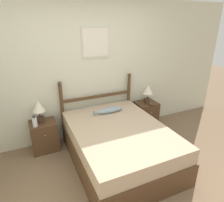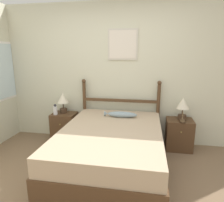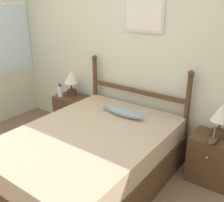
{
  "view_description": "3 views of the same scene",
  "coord_description": "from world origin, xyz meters",
  "px_view_note": "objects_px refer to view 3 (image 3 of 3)",
  "views": [
    {
      "loc": [
        -1.14,
        -1.78,
        2.18
      ],
      "look_at": [
        0.13,
        1.01,
        0.93
      ],
      "focal_mm": 32.0,
      "sensor_mm": 36.0,
      "label": 1
    },
    {
      "loc": [
        0.57,
        -1.94,
        1.66
      ],
      "look_at": [
        0.05,
        1.04,
        0.93
      ],
      "focal_mm": 32.0,
      "sensor_mm": 36.0,
      "label": 2
    },
    {
      "loc": [
        1.73,
        -1.16,
        1.93
      ],
      "look_at": [
        0.08,
        1.11,
        0.83
      ],
      "focal_mm": 42.0,
      "sensor_mm": 36.0,
      "label": 3
    }
  ],
  "objects_px": {
    "bed": "(90,158)",
    "fish_pillow": "(124,112)",
    "table_lamp_right": "(221,116)",
    "nightstand_left": "(72,113)",
    "bottle": "(60,91)",
    "model_boat": "(213,140)",
    "table_lamp_left": "(71,79)",
    "nightstand_right": "(211,159)"
  },
  "relations": [
    {
      "from": "nightstand_left",
      "to": "nightstand_right",
      "type": "xyz_separation_m",
      "value": [
        2.13,
        0.0,
        0.0
      ]
    },
    {
      "from": "table_lamp_right",
      "to": "nightstand_right",
      "type": "bearing_deg",
      "value": -144.89
    },
    {
      "from": "table_lamp_right",
      "to": "table_lamp_left",
      "type": "bearing_deg",
      "value": 179.23
    },
    {
      "from": "nightstand_right",
      "to": "model_boat",
      "type": "distance_m",
      "value": 0.32
    },
    {
      "from": "bed",
      "to": "table_lamp_right",
      "type": "relative_size",
      "value": 5.08
    },
    {
      "from": "bed",
      "to": "nightstand_right",
      "type": "xyz_separation_m",
      "value": [
        1.07,
        0.81,
        -0.03
      ]
    },
    {
      "from": "bed",
      "to": "table_lamp_right",
      "type": "height_order",
      "value": "table_lamp_right"
    },
    {
      "from": "table_lamp_right",
      "to": "model_boat",
      "type": "distance_m",
      "value": 0.26
    },
    {
      "from": "table_lamp_right",
      "to": "nightstand_left",
      "type": "bearing_deg",
      "value": -179.47
    },
    {
      "from": "nightstand_right",
      "to": "fish_pillow",
      "type": "relative_size",
      "value": 0.98
    },
    {
      "from": "nightstand_left",
      "to": "table_lamp_right",
      "type": "relative_size",
      "value": 1.41
    },
    {
      "from": "nightstand_left",
      "to": "fish_pillow",
      "type": "distance_m",
      "value": 1.23
    },
    {
      "from": "nightstand_right",
      "to": "fish_pillow",
      "type": "distance_m",
      "value": 1.1
    },
    {
      "from": "table_lamp_right",
      "to": "model_boat",
      "type": "xyz_separation_m",
      "value": [
        -0.01,
        -0.14,
        -0.22
      ]
    },
    {
      "from": "nightstand_right",
      "to": "bottle",
      "type": "bearing_deg",
      "value": -177.7
    },
    {
      "from": "bottle",
      "to": "table_lamp_left",
      "type": "bearing_deg",
      "value": 54.12
    },
    {
      "from": "fish_pillow",
      "to": "table_lamp_right",
      "type": "bearing_deg",
      "value": 15.1
    },
    {
      "from": "nightstand_right",
      "to": "fish_pillow",
      "type": "xyz_separation_m",
      "value": [
        -1.0,
        -0.26,
        0.39
      ]
    },
    {
      "from": "nightstand_left",
      "to": "fish_pillow",
      "type": "height_order",
      "value": "fish_pillow"
    },
    {
      "from": "nightstand_right",
      "to": "table_lamp_left",
      "type": "distance_m",
      "value": 2.22
    },
    {
      "from": "table_lamp_right",
      "to": "model_boat",
      "type": "relative_size",
      "value": 1.86
    },
    {
      "from": "nightstand_left",
      "to": "bottle",
      "type": "height_order",
      "value": "bottle"
    },
    {
      "from": "bed",
      "to": "model_boat",
      "type": "height_order",
      "value": "model_boat"
    },
    {
      "from": "nightstand_left",
      "to": "table_lamp_right",
      "type": "xyz_separation_m",
      "value": [
        2.16,
        0.02,
        0.52
      ]
    },
    {
      "from": "bed",
      "to": "table_lamp_right",
      "type": "distance_m",
      "value": 1.46
    },
    {
      "from": "fish_pillow",
      "to": "table_lamp_left",
      "type": "bearing_deg",
      "value": 165.22
    },
    {
      "from": "bed",
      "to": "bottle",
      "type": "distance_m",
      "value": 1.43
    },
    {
      "from": "bottle",
      "to": "fish_pillow",
      "type": "bearing_deg",
      "value": -7.5
    },
    {
      "from": "bed",
      "to": "table_lamp_right",
      "type": "bearing_deg",
      "value": 37.34
    },
    {
      "from": "bottle",
      "to": "model_boat",
      "type": "xyz_separation_m",
      "value": [
        2.27,
        -0.03,
        -0.06
      ]
    },
    {
      "from": "bed",
      "to": "bottle",
      "type": "xyz_separation_m",
      "value": [
        -1.19,
        0.72,
        0.33
      ]
    },
    {
      "from": "nightstand_left",
      "to": "nightstand_right",
      "type": "distance_m",
      "value": 2.13
    },
    {
      "from": "nightstand_left",
      "to": "table_lamp_left",
      "type": "relative_size",
      "value": 1.41
    },
    {
      "from": "table_lamp_right",
      "to": "fish_pillow",
      "type": "distance_m",
      "value": 1.07
    },
    {
      "from": "bottle",
      "to": "fish_pillow",
      "type": "distance_m",
      "value": 1.27
    },
    {
      "from": "bottle",
      "to": "model_boat",
      "type": "relative_size",
      "value": 0.97
    },
    {
      "from": "bottle",
      "to": "bed",
      "type": "bearing_deg",
      "value": -31.31
    },
    {
      "from": "nightstand_right",
      "to": "bottle",
      "type": "distance_m",
      "value": 2.29
    },
    {
      "from": "nightstand_left",
      "to": "table_lamp_left",
      "type": "distance_m",
      "value": 0.52
    },
    {
      "from": "table_lamp_left",
      "to": "bottle",
      "type": "distance_m",
      "value": 0.23
    },
    {
      "from": "bed",
      "to": "fish_pillow",
      "type": "xyz_separation_m",
      "value": [
        0.07,
        0.56,
        0.36
      ]
    },
    {
      "from": "table_lamp_right",
      "to": "fish_pillow",
      "type": "relative_size",
      "value": 0.69
    }
  ]
}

